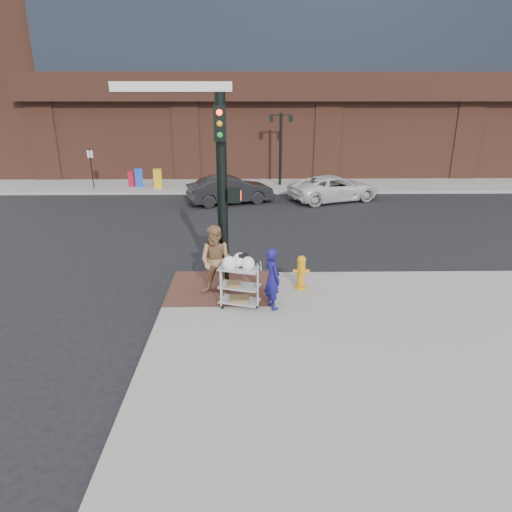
{
  "coord_description": "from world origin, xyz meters",
  "views": [
    {
      "loc": [
        0.15,
        -10.48,
        5.06
      ],
      "look_at": [
        0.34,
        0.34,
        1.25
      ],
      "focal_mm": 32.0,
      "sensor_mm": 36.0,
      "label": 1
    }
  ],
  "objects_px": {
    "traffic_signal_pole": "(223,191)",
    "fire_hydrant": "(301,272)",
    "minivan_white": "(334,188)",
    "utility_cart": "(239,283)",
    "woman_blue": "(272,278)",
    "pedestrian_tan": "(217,261)",
    "sedan_dark": "(230,190)",
    "lamp_post": "(281,141)"
  },
  "relations": [
    {
      "from": "pedestrian_tan",
      "to": "sedan_dark",
      "type": "xyz_separation_m",
      "value": [
        -0.07,
        11.33,
        -0.39
      ]
    },
    {
      "from": "woman_blue",
      "to": "sedan_dark",
      "type": "distance_m",
      "value": 12.21
    },
    {
      "from": "sedan_dark",
      "to": "utility_cart",
      "type": "relative_size",
      "value": 3.14
    },
    {
      "from": "woman_blue",
      "to": "minivan_white",
      "type": "distance_m",
      "value": 13.23
    },
    {
      "from": "sedan_dark",
      "to": "fire_hydrant",
      "type": "distance_m",
      "value": 11.2
    },
    {
      "from": "pedestrian_tan",
      "to": "fire_hydrant",
      "type": "relative_size",
      "value": 1.99
    },
    {
      "from": "lamp_post",
      "to": "fire_hydrant",
      "type": "xyz_separation_m",
      "value": [
        -0.45,
        -15.19,
        -1.99
      ]
    },
    {
      "from": "traffic_signal_pole",
      "to": "sedan_dark",
      "type": "height_order",
      "value": "traffic_signal_pole"
    },
    {
      "from": "lamp_post",
      "to": "woman_blue",
      "type": "bearing_deg",
      "value": -94.48
    },
    {
      "from": "woman_blue",
      "to": "pedestrian_tan",
      "type": "distance_m",
      "value": 1.6
    },
    {
      "from": "pedestrian_tan",
      "to": "sedan_dark",
      "type": "height_order",
      "value": "pedestrian_tan"
    },
    {
      "from": "traffic_signal_pole",
      "to": "pedestrian_tan",
      "type": "bearing_deg",
      "value": -119.35
    },
    {
      "from": "woman_blue",
      "to": "sedan_dark",
      "type": "relative_size",
      "value": 0.37
    },
    {
      "from": "sedan_dark",
      "to": "fire_hydrant",
      "type": "relative_size",
      "value": 4.48
    },
    {
      "from": "traffic_signal_pole",
      "to": "fire_hydrant",
      "type": "height_order",
      "value": "traffic_signal_pole"
    },
    {
      "from": "sedan_dark",
      "to": "minivan_white",
      "type": "xyz_separation_m",
      "value": [
        5.23,
        0.56,
        -0.05
      ]
    },
    {
      "from": "pedestrian_tan",
      "to": "utility_cart",
      "type": "distance_m",
      "value": 0.93
    },
    {
      "from": "minivan_white",
      "to": "sedan_dark",
      "type": "bearing_deg",
      "value": 74.78
    },
    {
      "from": "utility_cart",
      "to": "fire_hydrant",
      "type": "bearing_deg",
      "value": 31.81
    },
    {
      "from": "traffic_signal_pole",
      "to": "lamp_post",
      "type": "bearing_deg",
      "value": 80.76
    },
    {
      "from": "utility_cart",
      "to": "fire_hydrant",
      "type": "distance_m",
      "value": 1.92
    },
    {
      "from": "sedan_dark",
      "to": "traffic_signal_pole",
      "type": "bearing_deg",
      "value": 162.36
    },
    {
      "from": "minivan_white",
      "to": "utility_cart",
      "type": "height_order",
      "value": "utility_cart"
    },
    {
      "from": "traffic_signal_pole",
      "to": "fire_hydrant",
      "type": "distance_m",
      "value": 2.99
    },
    {
      "from": "traffic_signal_pole",
      "to": "sedan_dark",
      "type": "bearing_deg",
      "value": 91.35
    },
    {
      "from": "woman_blue",
      "to": "utility_cart",
      "type": "height_order",
      "value": "woman_blue"
    },
    {
      "from": "minivan_white",
      "to": "fire_hydrant",
      "type": "height_order",
      "value": "minivan_white"
    },
    {
      "from": "pedestrian_tan",
      "to": "fire_hydrant",
      "type": "bearing_deg",
      "value": 25.95
    },
    {
      "from": "sedan_dark",
      "to": "minivan_white",
      "type": "relative_size",
      "value": 0.91
    },
    {
      "from": "woman_blue",
      "to": "utility_cart",
      "type": "bearing_deg",
      "value": 55.3
    },
    {
      "from": "woman_blue",
      "to": "pedestrian_tan",
      "type": "xyz_separation_m",
      "value": [
        -1.39,
        0.79,
        0.16
      ]
    },
    {
      "from": "minivan_white",
      "to": "fire_hydrant",
      "type": "relative_size",
      "value": 4.92
    },
    {
      "from": "pedestrian_tan",
      "to": "utility_cart",
      "type": "bearing_deg",
      "value": -30.92
    },
    {
      "from": "traffic_signal_pole",
      "to": "utility_cart",
      "type": "height_order",
      "value": "traffic_signal_pole"
    },
    {
      "from": "sedan_dark",
      "to": "minivan_white",
      "type": "distance_m",
      "value": 5.26
    },
    {
      "from": "traffic_signal_pole",
      "to": "pedestrian_tan",
      "type": "height_order",
      "value": "traffic_signal_pole"
    },
    {
      "from": "traffic_signal_pole",
      "to": "sedan_dark",
      "type": "xyz_separation_m",
      "value": [
        -0.26,
        11.0,
        -2.14
      ]
    },
    {
      "from": "lamp_post",
      "to": "pedestrian_tan",
      "type": "height_order",
      "value": "lamp_post"
    },
    {
      "from": "lamp_post",
      "to": "sedan_dark",
      "type": "bearing_deg",
      "value": -122.91
    },
    {
      "from": "lamp_post",
      "to": "fire_hydrant",
      "type": "relative_size",
      "value": 4.29
    },
    {
      "from": "minivan_white",
      "to": "pedestrian_tan",
      "type": "bearing_deg",
      "value": 135.23
    },
    {
      "from": "pedestrian_tan",
      "to": "sedan_dark",
      "type": "bearing_deg",
      "value": 106.79
    }
  ]
}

